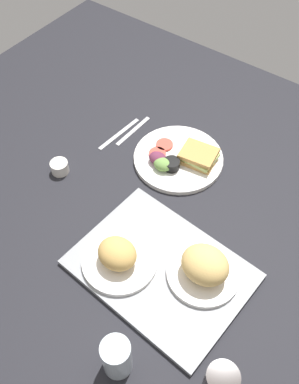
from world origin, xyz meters
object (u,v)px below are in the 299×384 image
at_px(espresso_cup, 60,167).
at_px(fork, 133,131).
at_px(bread_plate_near, 205,267).
at_px(drinking_glass, 117,357).
at_px(serving_tray, 161,269).
at_px(bread_plate_far, 118,257).
at_px(plate_with_salad, 179,158).
at_px(knife, 119,134).

xyz_separation_m(espresso_cup, fork, (-0.08, -0.28, -0.02)).
bearing_deg(bread_plate_near, drinking_glass, 82.60).
relative_size(serving_tray, bread_plate_far, 2.20).
bearing_deg(bread_plate_far, drinking_glass, 128.06).
height_order(plate_with_salad, knife, plate_with_salad).
height_order(bread_plate_far, knife, bread_plate_far).
xyz_separation_m(bread_plate_far, knife, (0.31, -0.39, -0.04)).
xyz_separation_m(plate_with_salad, drinking_glass, (-0.24, 0.61, 0.04)).
xyz_separation_m(serving_tray, fork, (0.38, -0.38, -0.01)).
xyz_separation_m(serving_tray, bread_plate_near, (-0.10, -0.05, 0.05)).
bearing_deg(bread_plate_near, espresso_cup, -5.03).
xyz_separation_m(plate_with_salad, espresso_cup, (0.28, 0.26, 0.00)).
relative_size(bread_plate_near, bread_plate_far, 0.95).
bearing_deg(espresso_cup, bread_plate_far, 157.27).
height_order(bread_plate_far, plate_with_salad, bread_plate_far).
distance_m(drinking_glass, espresso_cup, 0.63).
bearing_deg(bread_plate_far, knife, -51.26).
bearing_deg(plate_with_salad, bread_plate_far, 100.78).
distance_m(bread_plate_near, espresso_cup, 0.57).
height_order(serving_tray, bread_plate_far, bread_plate_far).
height_order(bread_plate_near, bread_plate_far, bread_plate_near).
height_order(bread_plate_near, drinking_glass, drinking_glass).
bearing_deg(espresso_cup, bread_plate_near, 174.97).
relative_size(bread_plate_far, knife, 1.07).
bearing_deg(espresso_cup, fork, -105.23).
bearing_deg(knife, drinking_glass, 43.23).
xyz_separation_m(fork, knife, (0.03, 0.04, 0.00)).
distance_m(serving_tray, plate_with_salad, 0.40).
bearing_deg(serving_tray, espresso_cup, -12.01).
bearing_deg(fork, bread_plate_far, 35.32).
bearing_deg(knife, espresso_cup, -6.19).
xyz_separation_m(serving_tray, espresso_cup, (0.46, -0.10, 0.01)).
distance_m(bread_plate_near, drinking_glass, 0.31).
distance_m(bread_plate_near, plate_with_salad, 0.42).
bearing_deg(drinking_glass, fork, -55.06).
bearing_deg(plate_with_salad, knife, 3.84).
relative_size(drinking_glass, espresso_cup, 2.17).
relative_size(plate_with_salad, knife, 1.52).
relative_size(bread_plate_far, fork, 1.20).
distance_m(plate_with_salad, fork, 0.21).
relative_size(bread_plate_near, drinking_glass, 1.60).
bearing_deg(bread_plate_far, bread_plate_near, -153.23).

